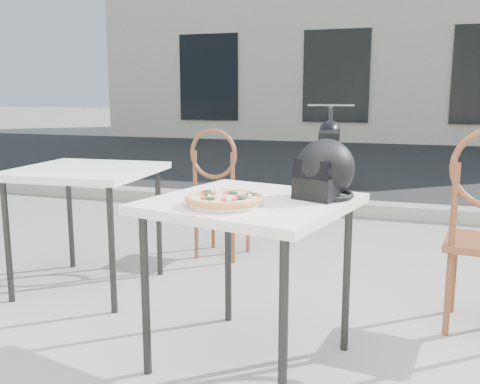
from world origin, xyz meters
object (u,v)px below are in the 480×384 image
(motorcycle, at_px, (329,159))
(plate, at_px, (224,204))
(helmet, at_px, (324,172))
(cafe_table_main, at_px, (251,214))
(cafe_table_side, at_px, (86,179))
(pizza, at_px, (224,198))
(cafe_chair_side, at_px, (219,187))

(motorcycle, bearing_deg, plate, -95.21)
(plate, relative_size, helmet, 1.12)
(cafe_table_main, bearing_deg, motorcycle, 93.83)
(plate, relative_size, motorcycle, 0.17)
(cafe_table_side, bearing_deg, helmet, -17.13)
(cafe_table_main, xyz_separation_m, plate, (-0.06, -0.17, 0.07))
(cafe_table_main, relative_size, cafe_table_side, 1.12)
(cafe_table_main, relative_size, motorcycle, 0.44)
(motorcycle, bearing_deg, cafe_table_main, -94.19)
(cafe_table_main, bearing_deg, plate, -109.55)
(pizza, xyz_separation_m, helmet, (0.35, 0.29, 0.08))
(plate, distance_m, cafe_chair_side, 1.69)
(plate, bearing_deg, motorcycle, 92.82)
(plate, xyz_separation_m, cafe_table_side, (-1.14, 0.75, -0.07))
(pizza, distance_m, helmet, 0.46)
(cafe_table_main, relative_size, plate, 2.54)
(helmet, bearing_deg, motorcycle, 120.63)
(motorcycle, bearing_deg, cafe_table_side, -114.25)
(cafe_table_main, distance_m, cafe_table_side, 1.34)
(cafe_chair_side, xyz_separation_m, motorcycle, (0.41, 2.43, -0.06))
(cafe_table_side, relative_size, cafe_chair_side, 0.88)
(cafe_table_main, xyz_separation_m, motorcycle, (-0.26, 3.83, -0.21))
(pizza, height_order, cafe_chair_side, cafe_chair_side)
(helmet, height_order, motorcycle, motorcycle)
(cafe_table_main, height_order, helmet, helmet)
(helmet, relative_size, cafe_table_side, 0.39)
(motorcycle, bearing_deg, pizza, -95.21)
(helmet, distance_m, motorcycle, 3.77)
(plate, height_order, pizza, pizza)
(pizza, relative_size, motorcycle, 0.16)
(helmet, bearing_deg, pizza, -117.68)
(helmet, height_order, cafe_chair_side, helmet)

